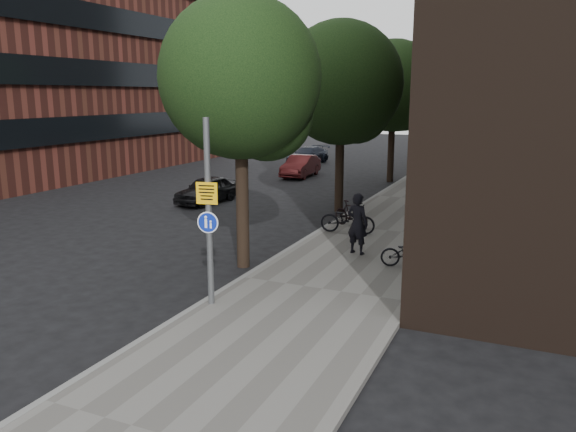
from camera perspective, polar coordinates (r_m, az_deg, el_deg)
The scene contains 15 objects.
ground at distance 11.43m, azimuth -3.71°, elevation -12.92°, with size 120.00×120.00×0.00m, color black.
sidewalk at distance 20.27m, azimuth 10.07°, elevation -1.61°, with size 4.50×60.00×0.12m, color #65625D.
curb_edge at distance 20.89m, azimuth 4.08°, elevation -1.02°, with size 0.15×60.00×0.13m, color slate.
street_tree_near at distance 15.63m, azimuth -4.38°, elevation 13.16°, with size 4.40×4.40×7.50m.
street_tree_mid at distance 23.48m, azimuth 5.69°, elevation 12.84°, with size 5.00×5.00×7.80m.
street_tree_far at distance 32.15m, azimuth 10.84°, elevation 12.53°, with size 5.00×5.00×7.80m.
signpost at distance 12.68m, azimuth -8.05°, elevation 0.36°, with size 0.49×0.14×4.25m.
pedestrian at distance 16.98m, azimuth 7.07°, elevation -0.76°, with size 0.68×0.45×1.87m, color black.
parked_bike_facade_near at distance 16.01m, azimuth 12.23°, elevation -3.68°, with size 0.55×1.58×0.83m, color black.
parked_bike_facade_far at distance 19.20m, azimuth 14.73°, elevation -1.01°, with size 0.43×1.53×0.92m, color black.
parked_bike_curb_near at distance 19.55m, azimuth 6.08°, elevation -0.31°, with size 0.67×1.91×1.01m, color black.
parked_bike_curb_far at distance 20.51m, azimuth 6.43°, elevation 0.21°, with size 0.45×1.59×0.96m, color black.
parked_car_near at distance 25.85m, azimuth -8.22°, elevation 2.68°, with size 1.42×3.53×1.20m, color black.
parked_car_mid at distance 33.72m, azimuth 1.29°, elevation 5.09°, with size 1.35×3.87×1.27m, color #541819.
parked_car_far at distance 40.16m, azimuth 2.03°, elevation 6.19°, with size 1.67×4.10×1.19m, color black.
Camera 1 is at (4.83, -9.15, 4.86)m, focal length 35.00 mm.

